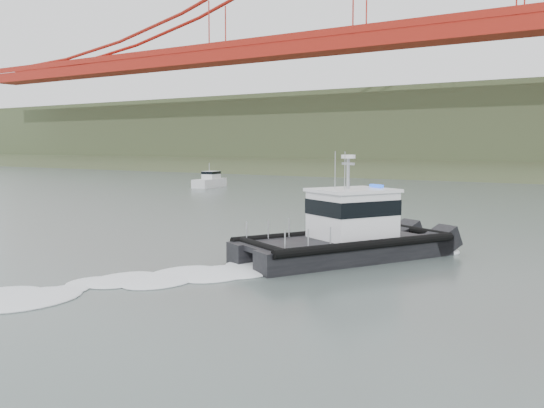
# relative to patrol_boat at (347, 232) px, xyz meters

# --- Properties ---
(ground) EXTENTS (400.00, 400.00, 0.00)m
(ground) POSITION_rel_patrol_boat_xyz_m (-2.19, -7.60, -1.26)
(ground) COLOR #505F5B
(ground) RESTS_ON ground
(patrol_boat) EXTENTS (7.94, 10.93, 5.02)m
(patrol_boat) POSITION_rel_patrol_boat_xyz_m (0.00, 0.00, 0.00)
(patrol_boat) COLOR black
(patrol_boat) RESTS_ON ground
(motorboat) EXTENTS (2.97, 6.02, 3.17)m
(motorboat) POSITION_rel_patrol_boat_xyz_m (-36.56, 33.98, -0.47)
(motorboat) COLOR silver
(motorboat) RESTS_ON ground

